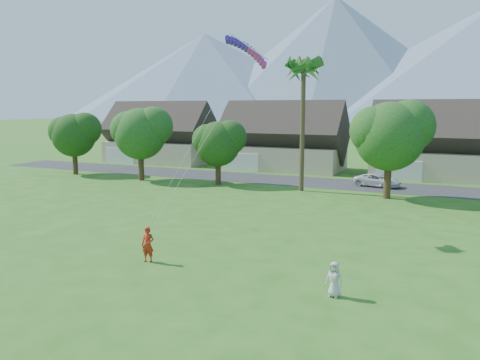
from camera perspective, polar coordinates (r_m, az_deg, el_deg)
The scene contains 10 objects.
ground at distance 19.78m, azimuth -12.63°, elevation -15.12°, with size 500.00×500.00×0.00m, color #2D6019.
street at distance 50.17m, azimuth 11.52°, elevation -0.44°, with size 90.00×7.00×0.01m, color #2D2D30.
kite_flyer at distance 24.88m, azimuth -11.17°, elevation -7.73°, with size 0.68×0.45×1.86m, color #B02814.
watcher at distance 20.59m, azimuth 11.43°, elevation -11.78°, with size 0.75×0.49×1.53m, color #BBBBB6.
parked_car at distance 49.29m, azimuth 16.44°, elevation -0.03°, with size 2.14×4.64×1.29m, color silver.
mountain_ridge at distance 275.07m, azimuth 25.07°, elevation 12.47°, with size 540.00×240.00×70.00m.
houses_row at distance 58.42m, azimuth 14.13°, elevation 4.17°, with size 72.75×8.19×8.86m.
tree_row at distance 44.04m, azimuth 8.44°, elevation 4.77°, with size 62.27×6.67×8.45m.
fan_palm at distance 44.90m, azimuth 7.78°, elevation 13.69°, with size 3.00×3.00×13.80m.
parafoil_kite at distance 30.43m, azimuth 0.99°, elevation 15.67°, with size 3.27×1.45×0.50m.
Camera 1 is at (11.14, -14.26, 7.97)m, focal length 35.00 mm.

